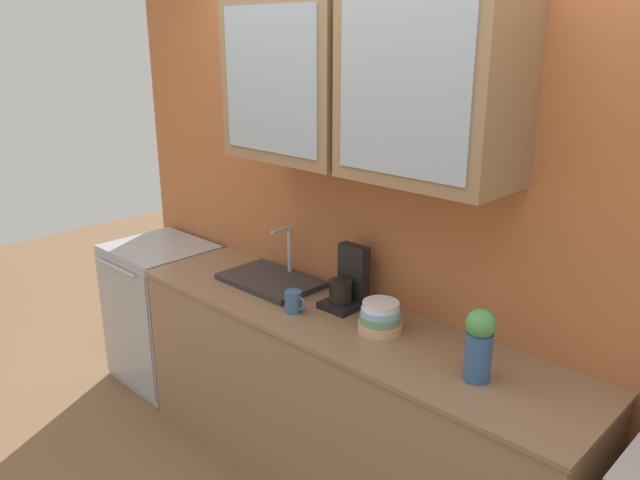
{
  "coord_description": "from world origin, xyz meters",
  "views": [
    {
      "loc": [
        1.73,
        -1.94,
        2.12
      ],
      "look_at": [
        -0.13,
        0.0,
        1.24
      ],
      "focal_mm": 35.41,
      "sensor_mm": 36.0,
      "label": 1
    }
  ],
  "objects_px": {
    "bowl_stack": "(380,317)",
    "vase": "(479,343)",
    "sink_faucet": "(271,279)",
    "dishwasher": "(164,312)",
    "cup_near_sink": "(294,302)",
    "coffee_maker": "(348,284)"
  },
  "relations": [
    {
      "from": "cup_near_sink",
      "to": "coffee_maker",
      "type": "relative_size",
      "value": 0.41
    },
    {
      "from": "cup_near_sink",
      "to": "coffee_maker",
      "type": "height_order",
      "value": "coffee_maker"
    },
    {
      "from": "bowl_stack",
      "to": "vase",
      "type": "xyz_separation_m",
      "value": [
        0.52,
        -0.07,
        0.09
      ]
    },
    {
      "from": "coffee_maker",
      "to": "cup_near_sink",
      "type": "bearing_deg",
      "value": -118.59
    },
    {
      "from": "dishwasher",
      "to": "sink_faucet",
      "type": "bearing_deg",
      "value": 4.81
    },
    {
      "from": "sink_faucet",
      "to": "dishwasher",
      "type": "relative_size",
      "value": 0.58
    },
    {
      "from": "sink_faucet",
      "to": "bowl_stack",
      "type": "height_order",
      "value": "sink_faucet"
    },
    {
      "from": "bowl_stack",
      "to": "vase",
      "type": "height_order",
      "value": "vase"
    },
    {
      "from": "cup_near_sink",
      "to": "dishwasher",
      "type": "relative_size",
      "value": 0.13
    },
    {
      "from": "vase",
      "to": "coffee_maker",
      "type": "distance_m",
      "value": 0.82
    },
    {
      "from": "dishwasher",
      "to": "bowl_stack",
      "type": "bearing_deg",
      "value": 1.37
    },
    {
      "from": "sink_faucet",
      "to": "dishwasher",
      "type": "distance_m",
      "value": 1.06
    },
    {
      "from": "bowl_stack",
      "to": "vase",
      "type": "bearing_deg",
      "value": -8.01
    },
    {
      "from": "cup_near_sink",
      "to": "coffee_maker",
      "type": "bearing_deg",
      "value": 61.41
    },
    {
      "from": "sink_faucet",
      "to": "cup_near_sink",
      "type": "distance_m",
      "value": 0.38
    },
    {
      "from": "sink_faucet",
      "to": "bowl_stack",
      "type": "relative_size",
      "value": 2.63
    },
    {
      "from": "sink_faucet",
      "to": "vase",
      "type": "bearing_deg",
      "value": -5.03
    },
    {
      "from": "sink_faucet",
      "to": "vase",
      "type": "xyz_separation_m",
      "value": [
        1.27,
        -0.11,
        0.13
      ]
    },
    {
      "from": "vase",
      "to": "cup_near_sink",
      "type": "distance_m",
      "value": 0.93
    },
    {
      "from": "vase",
      "to": "coffee_maker",
      "type": "relative_size",
      "value": 0.98
    },
    {
      "from": "dishwasher",
      "to": "cup_near_sink",
      "type": "bearing_deg",
      "value": -3.95
    },
    {
      "from": "vase",
      "to": "dishwasher",
      "type": "xyz_separation_m",
      "value": [
        -2.21,
        0.03,
        -0.59
      ]
    }
  ]
}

